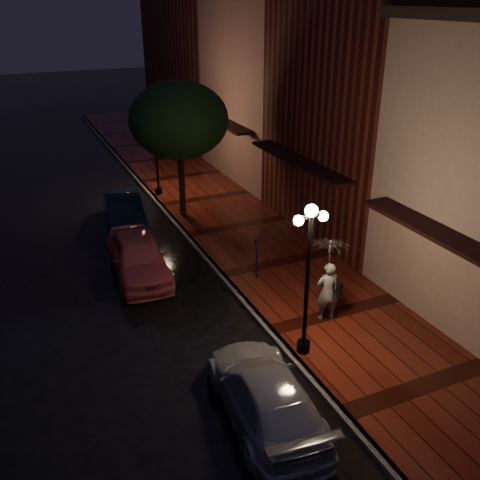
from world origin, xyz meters
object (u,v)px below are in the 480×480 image
navy_car (124,211)px  parking_meter (257,254)px  streetlamp_near (308,272)px  street_tree (179,122)px  pink_car (138,257)px  silver_car (265,394)px  woman_with_umbrella (329,268)px  streetlamp_far (156,145)px

navy_car → parking_meter: parking_meter is taller
parking_meter → navy_car: bearing=111.8°
streetlamp_near → street_tree: street_tree is taller
pink_car → silver_car: size_ratio=0.96×
pink_car → navy_car: 4.70m
pink_car → parking_meter: (3.59, -2.07, 0.29)m
pink_car → woman_with_umbrella: 6.91m
navy_car → woman_with_umbrella: size_ratio=1.62×
woman_with_umbrella → parking_meter: bearing=-62.3°
street_tree → pink_car: bearing=-124.7°
streetlamp_far → pink_car: streetlamp_far is taller
streetlamp_near → navy_car: (-2.36, 11.02, -1.90)m
navy_car → silver_car: size_ratio=0.92×
streetlamp_far → navy_car: 4.25m
street_tree → streetlamp_far: bearing=94.9°
pink_car → silver_car: (0.91, -8.05, -0.09)m
woman_with_umbrella → parking_meter: woman_with_umbrella is taller
pink_car → parking_meter: bearing=-25.6°
silver_car → streetlamp_far: bearing=-91.3°
navy_car → parking_meter: 7.38m
streetlamp_near → street_tree: 11.12m
streetlamp_near → pink_car: 7.24m
woman_with_umbrella → parking_meter: 3.36m
streetlamp_far → pink_car: bearing=-111.1°
streetlamp_near → navy_car: size_ratio=1.01×
streetlamp_far → navy_car: (-2.36, -2.98, -1.90)m
pink_car → street_tree: bearing=59.6°
streetlamp_far → pink_car: 8.39m
streetlamp_far → pink_car: (-2.94, -7.64, -1.84)m
streetlamp_far → woman_with_umbrella: 12.97m
street_tree → silver_car: (-2.29, -12.68, -3.57)m
streetlamp_near → silver_car: size_ratio=0.93×
streetlamp_near → woman_with_umbrella: bearing=38.1°
streetlamp_far → navy_car: streetlamp_far is taller
silver_car → woman_with_umbrella: (3.48, 2.82, 1.21)m
pink_car → parking_meter: parking_meter is taller
streetlamp_far → street_tree: (0.26, -3.01, 1.64)m
street_tree → parking_meter: (0.39, -6.70, -3.19)m
streetlamp_near → navy_car: streetlamp_near is taller
silver_car → parking_meter: size_ratio=3.11×
pink_car → navy_car: size_ratio=1.05×
parking_meter → street_tree: bearing=91.0°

